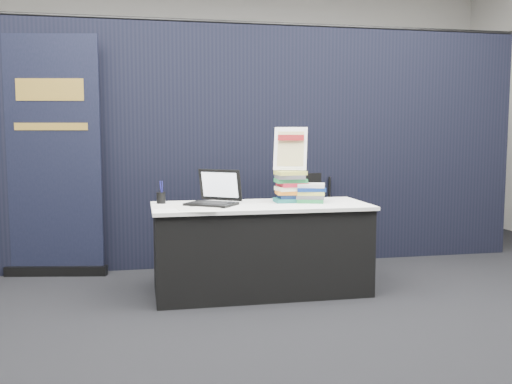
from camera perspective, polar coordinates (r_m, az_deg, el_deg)
The scene contains 15 objects.
floor at distance 4.39m, azimuth 2.01°, elevation -11.87°, with size 8.00×8.00×0.00m, color black.
wall_back at distance 8.13m, azimuth -4.64°, elevation 8.82°, with size 8.00×0.02×3.50m, color beige.
drape_partition at distance 5.75m, azimuth -1.70°, elevation 4.53°, with size 6.00×0.08×2.40m, color black.
display_table at distance 4.82m, azimuth 0.48°, elevation -5.64°, with size 1.80×0.75×0.75m.
laptop at distance 4.73m, azimuth -4.58°, elevation -0.46°, with size 0.47×0.49×0.29m.
mouse at distance 4.66m, azimuth -2.63°, elevation -1.15°, with size 0.07×0.12×0.04m, color black.
brochure_left at distance 4.65m, azimuth -8.47°, elevation -1.44°, with size 0.28×0.20×0.00m, color silver.
brochure_mid at distance 4.39m, azimuth -5.82°, elevation -1.84°, with size 0.27×0.19×0.00m, color white.
brochure_right at distance 4.49m, azimuth -5.72°, elevation -1.66°, with size 0.33×0.24×0.00m, color silver.
pen_cup at distance 4.85m, azimuth -9.48°, elevation -0.58°, with size 0.07×0.07×0.10m, color black.
book_stack_tall at distance 4.89m, azimuth 3.54°, elevation 0.55°, with size 0.25×0.20×0.27m.
book_stack_short at distance 4.88m, azimuth 5.41°, elevation -0.09°, with size 0.26×0.22×0.16m.
info_sign at distance 4.90m, azimuth 3.47°, elevation 4.29°, with size 0.30×0.21×0.39m.
pullup_banner at distance 5.63m, azimuth -19.65°, elevation 2.04°, with size 0.95×0.27×2.24m.
stacking_chair at distance 5.77m, azimuth 5.96°, elevation -2.32°, with size 0.53×0.54×0.93m.
Camera 1 is at (-0.98, -4.06, 1.35)m, focal length 40.00 mm.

